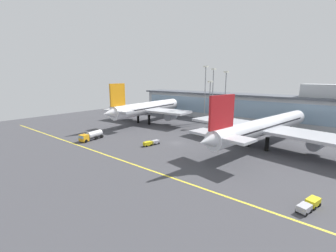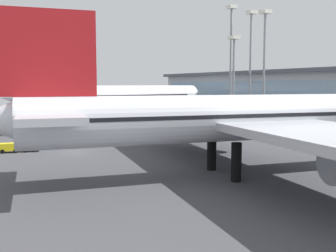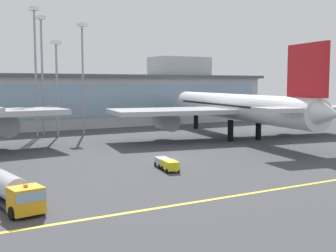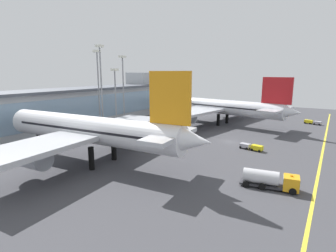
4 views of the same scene
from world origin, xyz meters
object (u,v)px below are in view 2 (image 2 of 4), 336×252
at_px(airliner_near_right, 252,119).
at_px(apron_light_mast_east, 234,68).
at_px(apron_light_mast_far_east, 264,55).
at_px(airliner_near_left, 117,98).
at_px(apron_light_mast_centre, 250,54).
at_px(apron_light_mast_west, 231,51).
at_px(service_truck_far, 19,147).

height_order(airliner_near_right, apron_light_mast_east, apron_light_mast_east).
height_order(airliner_near_right, apron_light_mast_far_east, apron_light_mast_far_east).
distance_m(airliner_near_right, apron_light_mast_east, 37.35).
xyz_separation_m(airliner_near_left, apron_light_mast_centre, (22.76, 21.07, 9.50)).
bearing_deg(airliner_near_right, apron_light_mast_west, 66.37).
xyz_separation_m(airliner_near_right, apron_light_mast_centre, (-32.03, 25.99, 10.15)).
bearing_deg(apron_light_mast_east, apron_light_mast_west, 151.41).
bearing_deg(apron_light_mast_west, airliner_near_right, -33.35).
height_order(apron_light_mast_east, apron_light_mast_far_east, apron_light_mast_far_east).
relative_size(airliner_near_left, apron_light_mast_centre, 2.06).
bearing_deg(service_truck_far, airliner_near_left, -123.79).
bearing_deg(service_truck_far, apron_light_mast_east, -166.15).
distance_m(airliner_near_left, airliner_near_right, 55.02).
height_order(apron_light_mast_west, apron_light_mast_far_east, apron_light_mast_west).
xyz_separation_m(airliner_near_right, apron_light_mast_east, (-30.44, 20.46, 7.04)).
bearing_deg(apron_light_mast_centre, apron_light_mast_far_east, -22.04).
bearing_deg(apron_light_mast_east, service_truck_far, -86.51).
relative_size(apron_light_mast_west, apron_light_mast_centre, 1.04).
distance_m(apron_light_mast_east, apron_light_mast_far_east, 7.16).
relative_size(service_truck_far, apron_light_mast_west, 0.22).
relative_size(apron_light_mast_east, apron_light_mast_far_east, 0.82).
xyz_separation_m(service_truck_far, apron_light_mast_west, (-6.29, 43.68, 16.23)).
height_order(airliner_near_left, airliner_near_right, airliner_near_left).
relative_size(airliner_near_left, airliner_near_right, 0.87).
bearing_deg(apron_light_mast_west, apron_light_mast_east, -28.59).
relative_size(service_truck_far, apron_light_mast_east, 0.29).
relative_size(airliner_near_right, apron_light_mast_east, 3.04).
height_order(service_truck_far, apron_light_mast_far_east, apron_light_mast_far_east).
xyz_separation_m(airliner_near_left, apron_light_mast_far_east, (30.70, 17.86, 8.75)).
xyz_separation_m(apron_light_mast_west, apron_light_mast_east, (3.75, -2.04, -3.73)).
distance_m(apron_light_mast_west, apron_light_mast_centre, 4.15).
height_order(airliner_near_left, apron_light_mast_west, apron_light_mast_west).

